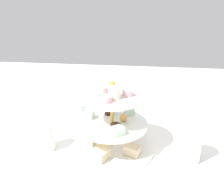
{
  "coord_description": "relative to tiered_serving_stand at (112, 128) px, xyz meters",
  "views": [
    {
      "loc": [
        0.6,
        0.09,
        0.42
      ],
      "look_at": [
        0.0,
        0.0,
        0.18
      ],
      "focal_mm": 34.37,
      "sensor_mm": 36.0,
      "label": 1
    }
  ],
  "objects": [
    {
      "name": "ground_plane",
      "position": [
        -0.0,
        -0.0,
        -0.07
      ],
      "size": [
        2.4,
        2.4,
        0.0
      ],
      "primitive_type": "plane",
      "color": "white"
    },
    {
      "name": "tiered_serving_stand",
      "position": [
        0.0,
        0.0,
        0.0
      ],
      "size": [
        0.28,
        0.28,
        0.23
      ],
      "color": "white",
      "rests_on": "ground_plane"
    },
    {
      "name": "water_glass_tall_right",
      "position": [
        0.03,
        0.24,
        -0.02
      ],
      "size": [
        0.07,
        0.07,
        0.11
      ],
      "primitive_type": "cylinder",
      "color": "silver",
      "rests_on": "ground_plane"
    },
    {
      "name": "water_glass_short_left",
      "position": [
        -0.18,
        -0.16,
        -0.04
      ],
      "size": [
        0.06,
        0.06,
        0.07
      ],
      "primitive_type": "cylinder",
      "color": "silver",
      "rests_on": "ground_plane"
    },
    {
      "name": "teacup_with_saucer",
      "position": [
        -0.25,
        -0.05,
        -0.05
      ],
      "size": [
        0.09,
        0.09,
        0.05
      ],
      "color": "white",
      "rests_on": "ground_plane"
    },
    {
      "name": "butter_knife_right",
      "position": [
        -0.24,
        0.16,
        -0.07
      ],
      "size": [
        0.09,
        0.16,
        0.0
      ],
      "primitive_type": "cube",
      "rotation": [
        0.0,
        0.0,
        4.22
      ],
      "color": "silver",
      "rests_on": "ground_plane"
    },
    {
      "name": "water_glass_mid_back",
      "position": [
        0.04,
        -0.21,
        -0.03
      ],
      "size": [
        0.06,
        0.06,
        0.09
      ],
      "primitive_type": "cylinder",
      "color": "silver",
      "rests_on": "ground_plane"
    }
  ]
}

